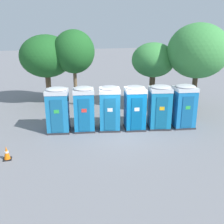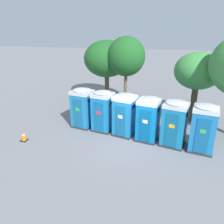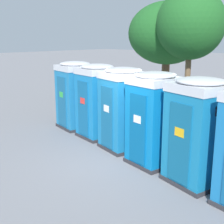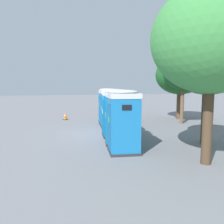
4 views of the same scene
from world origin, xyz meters
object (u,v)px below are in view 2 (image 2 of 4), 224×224
at_px(portapotty_5, 203,128).
at_px(street_tree_1, 126,57).
at_px(street_tree_3, 107,59).
at_px(portapotty_0, 83,108).
at_px(traffic_cone, 24,136).
at_px(portapotty_3, 148,119).
at_px(portapotty_2, 125,115).
at_px(portapotty_4, 174,123).
at_px(portapotty_1, 103,111).
at_px(street_tree_0, 198,72).

bearing_deg(portapotty_5, street_tree_1, 129.63).
distance_m(portapotty_5, street_tree_3, 10.70).
distance_m(portapotty_0, street_tree_3, 6.60).
bearing_deg(traffic_cone, portapotty_3, 15.98).
relative_size(portapotty_2, portapotty_4, 1.00).
height_order(portapotty_4, street_tree_1, street_tree_1).
bearing_deg(portapotty_2, portapotty_5, -10.90).
bearing_deg(portapotty_3, portapotty_0, 169.02).
xyz_separation_m(portapotty_1, portapotty_3, (2.84, -0.60, 0.00)).
height_order(street_tree_0, street_tree_1, street_tree_1).
xyz_separation_m(portapotty_3, street_tree_0, (2.70, 3.61, 2.15)).
xyz_separation_m(portapotty_5, street_tree_3, (-7.26, 7.52, 2.30)).
relative_size(portapotty_4, street_tree_1, 0.46).
distance_m(portapotty_1, traffic_cone, 4.83).
bearing_deg(portapotty_0, street_tree_3, 91.28).
bearing_deg(street_tree_1, street_tree_0, -24.26).
xyz_separation_m(portapotty_2, street_tree_1, (-1.08, 5.63, 2.67)).
bearing_deg(portapotty_3, portapotty_1, 167.97).
bearing_deg(portapotty_0, street_tree_0, 21.78).
xyz_separation_m(portapotty_0, portapotty_4, (5.70, -1.07, 0.00)).
distance_m(portapotty_2, street_tree_3, 7.69).
xyz_separation_m(portapotty_5, street_tree_1, (-5.35, 6.45, 2.67)).
height_order(portapotty_5, street_tree_3, street_tree_3).
bearing_deg(portapotty_4, portapotty_1, 168.75).
xyz_separation_m(portapotty_4, street_tree_0, (1.27, 3.86, 2.15)).
height_order(portapotty_1, portapotty_2, same).
height_order(portapotty_0, street_tree_0, street_tree_0).
bearing_deg(traffic_cone, portapotty_5, 8.54).
xyz_separation_m(portapotty_3, street_tree_3, (-4.41, 7.02, 2.30)).
relative_size(portapotty_0, traffic_cone, 3.97).
bearing_deg(portapotty_3, portapotty_4, -9.69).
distance_m(portapotty_5, traffic_cone, 9.83).
relative_size(portapotty_4, portapotty_5, 1.00).
distance_m(portapotty_0, portapotty_2, 2.90).
bearing_deg(portapotty_3, portapotty_2, 167.14).
distance_m(portapotty_4, street_tree_3, 9.60).
height_order(portapotty_1, street_tree_0, street_tree_0).
bearing_deg(portapotty_4, portapotty_5, -10.15).
distance_m(street_tree_3, traffic_cone, 9.85).
height_order(portapotty_2, street_tree_1, street_tree_1).
height_order(portapotty_0, traffic_cone, portapotty_0).
height_order(portapotty_0, portapotty_4, same).
distance_m(portapotty_5, street_tree_0, 4.64).
distance_m(portapotty_0, street_tree_1, 6.05).
xyz_separation_m(portapotty_1, street_tree_3, (-1.57, 6.41, 2.30)).
distance_m(portapotty_2, portapotty_3, 1.45).
distance_m(portapotty_3, street_tree_1, 6.99).
relative_size(portapotty_5, street_tree_1, 0.46).
xyz_separation_m(street_tree_0, traffic_cone, (-9.52, -5.57, -3.12)).
xyz_separation_m(portapotty_0, portapotty_1, (1.43, -0.22, 0.00)).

